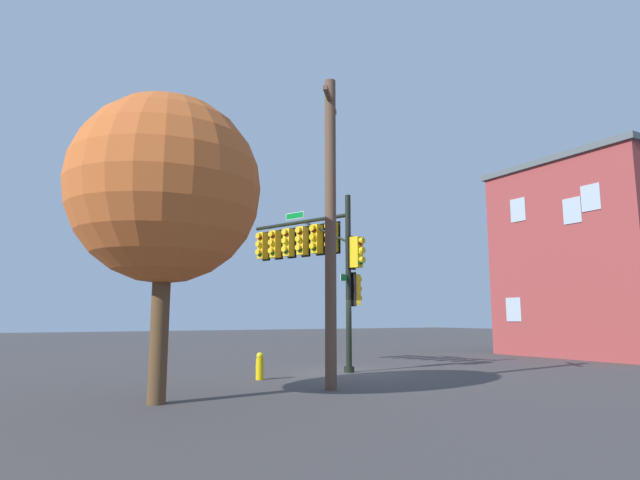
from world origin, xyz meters
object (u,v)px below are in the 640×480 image
object	(u,v)px
signal_pole_assembly	(314,252)
brick_building	(597,259)
utility_pole	(330,225)
fire_hydrant	(260,366)
tree_near	(166,190)

from	to	relation	value
signal_pole_assembly	brick_building	xyz separation A→B (m)	(-1.58, -15.64, 0.49)
utility_pole	brick_building	distance (m)	18.30
signal_pole_assembly	brick_building	bearing A→B (deg)	-95.75
fire_hydrant	utility_pole	bearing A→B (deg)	-166.73
utility_pole	brick_building	size ratio (longest dim) A/B	0.90
fire_hydrant	brick_building	bearing A→B (deg)	-88.81
signal_pole_assembly	utility_pole	xyz separation A→B (m)	(-4.99, 2.33, 0.09)
signal_pole_assembly	brick_building	distance (m)	15.73
utility_pole	fire_hydrant	size ratio (longest dim) A/B	10.42
signal_pole_assembly	fire_hydrant	size ratio (longest dim) A/B	7.62
utility_pole	brick_building	world-z (taller)	brick_building
utility_pole	tree_near	size ratio (longest dim) A/B	1.22
fire_hydrant	tree_near	xyz separation A→B (m)	(-3.01, 3.81, 4.45)
utility_pole	tree_near	world-z (taller)	utility_pole
signal_pole_assembly	fire_hydrant	xyz separation A→B (m)	(-1.96, 3.04, -3.94)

